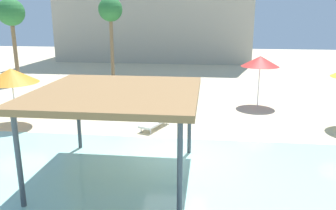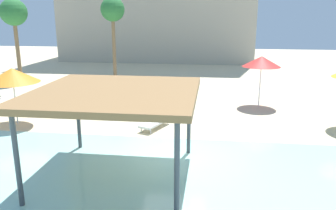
% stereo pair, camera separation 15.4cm
% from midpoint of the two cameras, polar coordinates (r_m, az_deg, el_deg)
% --- Properties ---
extents(ground_plane, '(80.00, 80.00, 0.00)m').
position_cam_midpoint_polar(ground_plane, '(12.59, 1.24, -8.13)').
color(ground_plane, beige).
extents(shade_pavilion, '(4.81, 4.81, 2.77)m').
position_cam_midpoint_polar(shade_pavilion, '(10.22, -8.33, 1.67)').
color(shade_pavilion, '#42474C').
rests_on(shade_pavilion, ground).
extents(beach_umbrella_red_0, '(2.05, 2.05, 2.76)m').
position_cam_midpoint_polar(beach_umbrella_red_0, '(19.13, 15.52, 6.99)').
color(beach_umbrella_red_0, silver).
rests_on(beach_umbrella_red_0, ground).
extents(beach_umbrella_orange_5, '(2.35, 2.35, 2.61)m').
position_cam_midpoint_polar(beach_umbrella_orange_5, '(16.75, -24.23, 4.52)').
color(beach_umbrella_orange_5, silver).
rests_on(beach_umbrella_orange_5, ground).
extents(lounge_chair_1, '(0.76, 1.94, 0.74)m').
position_cam_midpoint_polar(lounge_chair_1, '(21.69, -14.13, 2.20)').
color(lounge_chair_1, white).
rests_on(lounge_chair_1, ground).
extents(lounge_chair_2, '(1.22, 1.99, 0.74)m').
position_cam_midpoint_polar(lounge_chair_2, '(20.60, -19.57, 1.13)').
color(lounge_chair_2, white).
rests_on(lounge_chair_2, ground).
extents(lounge_chair_4, '(1.26, 1.98, 0.74)m').
position_cam_midpoint_polar(lounge_chair_4, '(15.36, -1.63, -2.52)').
color(lounge_chair_4, white).
rests_on(lounge_chair_4, ground).
extents(palm_tree_0, '(1.90, 1.90, 6.00)m').
position_cam_midpoint_polar(palm_tree_0, '(27.46, -24.13, 13.62)').
color(palm_tree_0, brown).
rests_on(palm_tree_0, ground).
extents(palm_tree_1, '(1.90, 1.90, 6.24)m').
position_cam_midpoint_polar(palm_tree_1, '(28.36, -9.04, 15.14)').
color(palm_tree_1, brown).
rests_on(palm_tree_1, ground).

